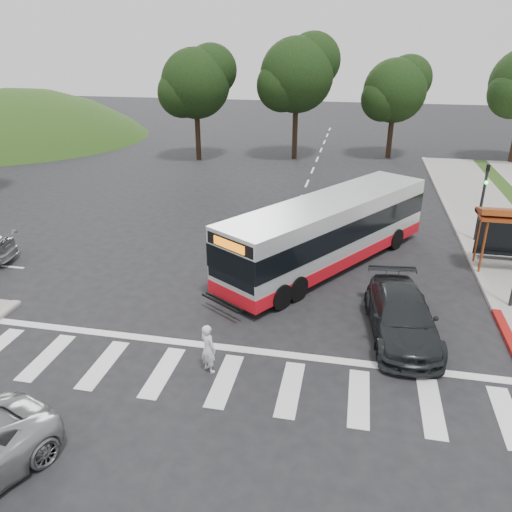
# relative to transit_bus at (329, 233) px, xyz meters

# --- Properties ---
(ground) EXTENTS (140.00, 140.00, 0.00)m
(ground) POSITION_rel_transit_bus_xyz_m (-2.42, -4.17, -1.55)
(ground) COLOR black
(ground) RESTS_ON ground
(sidewalk_east) EXTENTS (4.00, 40.00, 0.12)m
(sidewalk_east) POSITION_rel_transit_bus_xyz_m (8.58, 3.83, -1.49)
(sidewalk_east) COLOR gray
(sidewalk_east) RESTS_ON ground
(curb_east) EXTENTS (0.30, 40.00, 0.15)m
(curb_east) POSITION_rel_transit_bus_xyz_m (6.58, 3.83, -1.47)
(curb_east) COLOR #9E9991
(curb_east) RESTS_ON ground
(hillside_nw) EXTENTS (44.00, 44.00, 10.00)m
(hillside_nw) POSITION_rel_transit_bus_xyz_m (-34.42, 25.83, -1.55)
(hillside_nw) COLOR #244616
(hillside_nw) RESTS_ON ground
(crosswalk_ladder) EXTENTS (18.00, 2.60, 0.01)m
(crosswalk_ladder) POSITION_rel_transit_bus_xyz_m (-2.42, -9.17, -1.54)
(crosswalk_ladder) COLOR silver
(crosswalk_ladder) RESTS_ON ground
(traffic_signal_ne_short) EXTENTS (0.18, 0.37, 4.00)m
(traffic_signal_ne_short) POSITION_rel_transit_bus_xyz_m (7.18, 4.32, 0.93)
(traffic_signal_ne_short) COLOR black
(traffic_signal_ne_short) RESTS_ON ground
(tree_north_a) EXTENTS (6.60, 6.15, 10.17)m
(tree_north_a) POSITION_rel_transit_bus_xyz_m (-4.33, 21.90, 5.37)
(tree_north_a) COLOR black
(tree_north_a) RESTS_ON ground
(tree_north_b) EXTENTS (5.72, 5.33, 8.43)m
(tree_north_b) POSITION_rel_transit_bus_xyz_m (3.65, 23.89, 4.11)
(tree_north_b) COLOR black
(tree_north_b) RESTS_ON ground
(tree_north_c) EXTENTS (6.16, 5.74, 9.30)m
(tree_north_c) POSITION_rel_transit_bus_xyz_m (-12.34, 19.90, 4.74)
(tree_north_c) COLOR black
(tree_north_c) RESTS_ON ground
(transit_bus) EXTENTS (8.72, 11.47, 3.10)m
(transit_bus) POSITION_rel_transit_bus_xyz_m (0.00, 0.00, 0.00)
(transit_bus) COLOR silver
(transit_bus) RESTS_ON ground
(pedestrian) EXTENTS (0.71, 0.65, 1.63)m
(pedestrian) POSITION_rel_transit_bus_xyz_m (-3.03, -8.79, -0.73)
(pedestrian) COLOR silver
(pedestrian) RESTS_ON ground
(dark_sedan) EXTENTS (2.71, 5.46, 1.53)m
(dark_sedan) POSITION_rel_transit_bus_xyz_m (2.92, -5.49, -0.79)
(dark_sedan) COLOR black
(dark_sedan) RESTS_ON ground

